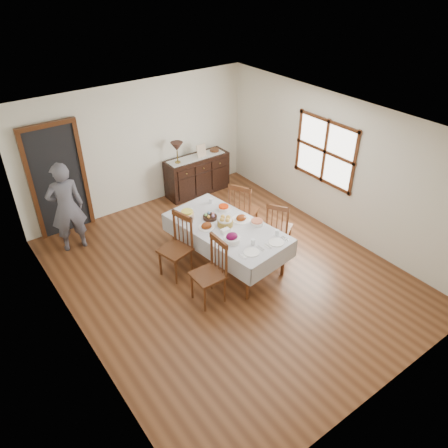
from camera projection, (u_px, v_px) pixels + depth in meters
ground at (227, 273)px, 7.46m from camera, size 6.00×6.00×0.00m
room_shell at (204, 181)px, 6.79m from camera, size 5.02×6.02×2.65m
dining_table at (226, 231)px, 7.39m from camera, size 1.38×2.28×0.74m
chair_left_near at (211, 271)px, 6.65m from camera, size 0.46×0.46×1.09m
chair_left_far at (177, 245)px, 7.19m from camera, size 0.55×0.55×1.10m
chair_right_near at (278, 227)px, 7.74m from camera, size 0.58×0.58×1.02m
chair_right_far at (243, 209)px, 8.15m from camera, size 0.63×0.63×1.12m
sideboard at (197, 175)px, 9.66m from camera, size 1.43×0.52×0.86m
person at (66, 205)px, 7.62m from camera, size 0.61×0.43×1.82m
bread_basket at (225, 222)px, 7.32m from camera, size 0.26×0.26×0.18m
egg_basket at (210, 217)px, 7.52m from camera, size 0.25×0.25×0.11m
ham_platter_a at (206, 226)px, 7.28m from camera, size 0.28×0.28×0.11m
ham_platter_b at (241, 218)px, 7.50m from camera, size 0.34×0.34×0.11m
beet_bowl at (232, 238)px, 6.93m from camera, size 0.26×0.26×0.16m
carrot_bowl at (224, 208)px, 7.76m from camera, size 0.21×0.21×0.09m
pineapple_bowl at (187, 215)px, 7.52m from camera, size 0.25×0.25×0.15m
casserole_dish at (257, 222)px, 7.37m from camera, size 0.22×0.22×0.08m
butter_dish at (225, 231)px, 7.16m from camera, size 0.15×0.11×0.07m
setting_left at (252, 249)px, 6.76m from camera, size 0.44×0.31×0.10m
setting_right at (276, 239)px, 6.99m from camera, size 0.44×0.31×0.10m
glass_far_a at (191, 212)px, 7.64m from camera, size 0.06×0.06×0.10m
glass_far_b at (211, 201)px, 7.97m from camera, size 0.07×0.07×0.09m
runner at (196, 157)px, 9.40m from camera, size 1.30×0.35×0.01m
table_lamp at (177, 147)px, 8.97m from camera, size 0.26×0.26×0.46m
picture_frame at (201, 151)px, 9.35m from camera, size 0.22×0.08×0.28m
deco_bowl at (214, 150)px, 9.66m from camera, size 0.20×0.20×0.06m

